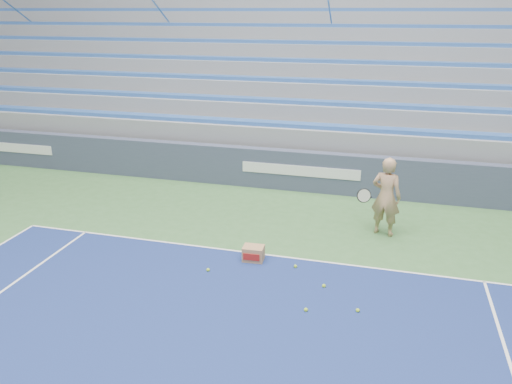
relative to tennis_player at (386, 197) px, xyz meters
The scene contains 9 objects.
sponsor_barrier 3.26m from the tennis_player, 134.08° to the left, with size 30.00×0.32×1.10m.
bleachers 8.49m from the tennis_player, 105.70° to the left, with size 31.00×9.15×7.30m.
tennis_player is the anchor object (origin of this frame).
ball_box 3.20m from the tennis_player, 141.21° to the right, with size 0.42×0.34×0.30m.
tennis_ball_0 3.35m from the tennis_player, 95.34° to the right, with size 0.07×0.07×0.07m, color #A6D92C.
tennis_ball_1 2.70m from the tennis_player, 127.69° to the right, with size 0.07×0.07×0.07m, color #A6D92C.
tennis_ball_2 4.16m from the tennis_player, 140.38° to the right, with size 0.07×0.07×0.07m, color #A6D92C.
tennis_ball_3 2.90m from the tennis_player, 109.87° to the right, with size 0.07×0.07×0.07m, color #A6D92C.
tennis_ball_4 3.71m from the tennis_player, 108.12° to the right, with size 0.07×0.07×0.07m, color #A6D92C.
Camera 1 is at (2.17, 3.14, 4.66)m, focal length 35.00 mm.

